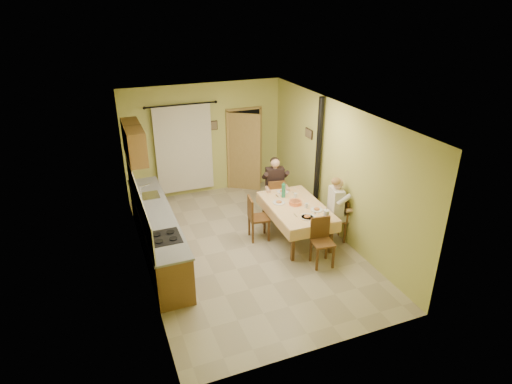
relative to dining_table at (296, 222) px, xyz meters
name	(u,v)px	position (x,y,z in m)	size (l,w,h in m)	color
floor	(246,247)	(-1.09, 0.03, -0.38)	(4.00, 6.00, 0.01)	tan
room_shell	(246,164)	(-1.09, 0.03, 1.44)	(4.04, 6.04, 2.82)	#C1C364
kitchen_run	(157,232)	(-2.80, 0.43, 0.10)	(0.64, 3.64, 1.56)	brown
upper_cabinets	(134,142)	(-2.91, 1.73, 1.57)	(0.35, 1.40, 0.70)	brown
curtain	(184,149)	(-1.64, 2.93, 0.88)	(1.70, 0.07, 2.22)	black
doorway	(244,150)	(-0.07, 2.89, 0.67)	(0.96, 0.51, 2.15)	black
dining_table	(296,222)	(0.00, 0.00, 0.00)	(1.15, 1.86, 0.76)	#E9B87A
tableware	(299,204)	(0.02, -0.08, 0.43)	(0.82, 1.68, 0.33)	white
chair_far	(275,205)	(0.00, 1.07, -0.09)	(0.45, 0.45, 0.94)	#553417
chair_near	(322,251)	(0.02, -1.08, -0.09)	(0.43, 0.43, 0.94)	#553417
chair_right	(336,228)	(0.75, -0.39, -0.09)	(0.44, 0.44, 0.92)	#553417
chair_left	(258,226)	(-0.74, 0.26, -0.09)	(0.45, 0.45, 0.96)	#553417
man_far	(275,181)	(0.00, 1.08, 0.50)	(0.63, 0.53, 1.39)	black
man_right	(338,202)	(0.73, -0.39, 0.50)	(0.53, 0.63, 1.39)	beige
stove_flue	(317,177)	(0.81, 0.63, 0.65)	(0.24, 0.24, 2.80)	black
picture_back	(214,125)	(-0.84, 3.00, 1.37)	(0.19, 0.03, 0.23)	black
picture_right	(309,133)	(0.88, 1.23, 1.47)	(0.03, 0.31, 0.21)	brown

